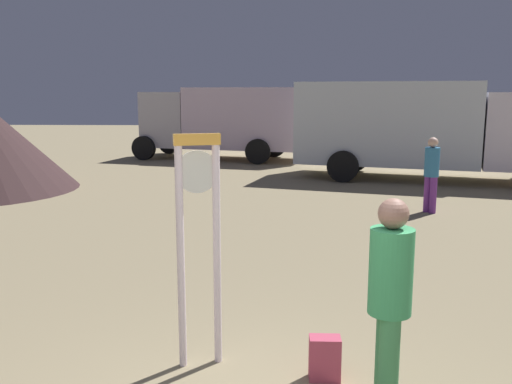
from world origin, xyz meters
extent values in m
cylinder|color=white|center=(-0.87, 1.73, 1.03)|extent=(0.07, 0.07, 2.07)
cylinder|color=white|center=(-0.54, 1.82, 1.03)|extent=(0.07, 0.07, 2.07)
cube|color=#F7AD3F|center=(-0.71, 1.78, 2.12)|extent=(0.42, 0.20, 0.10)
cylinder|color=silver|center=(-0.71, 1.81, 1.83)|extent=(0.38, 0.15, 0.38)
cube|color=black|center=(-0.72, 1.83, 1.83)|extent=(0.09, 0.04, 0.06)
cube|color=black|center=(-0.72, 1.83, 1.83)|extent=(0.10, 0.04, 0.13)
cylinder|color=#418F55|center=(0.88, 1.08, 0.42)|extent=(0.16, 0.16, 0.85)
cylinder|color=#418F55|center=(0.87, 0.92, 0.42)|extent=(0.16, 0.16, 0.85)
cylinder|color=#3B9E5E|center=(0.88, 1.00, 1.18)|extent=(0.34, 0.34, 0.67)
sphere|color=#926957|center=(0.88, 1.00, 1.63)|extent=(0.23, 0.23, 0.23)
cube|color=#BD425B|center=(0.44, 1.52, 0.20)|extent=(0.28, 0.17, 0.40)
cube|color=#BC3A63|center=(0.44, 1.62, 0.14)|extent=(0.19, 0.04, 0.18)
cylinder|color=#76328F|center=(3.22, 8.67, 0.39)|extent=(0.15, 0.15, 0.78)
cylinder|color=#76328F|center=(3.30, 8.55, 0.39)|extent=(0.15, 0.15, 0.78)
cylinder|color=teal|center=(3.26, 8.61, 1.08)|extent=(0.31, 0.31, 0.61)
sphere|color=#DBAB91|center=(3.26, 8.61, 1.50)|extent=(0.21, 0.21, 0.21)
cube|color=silver|center=(3.26, 13.48, 1.64)|extent=(5.57, 3.61, 2.37)
cylinder|color=black|center=(1.89, 12.66, 0.45)|extent=(0.93, 0.49, 0.90)
cylinder|color=black|center=(2.53, 14.90, 0.45)|extent=(0.93, 0.49, 0.90)
cube|color=silver|center=(-1.12, 17.85, 1.57)|extent=(4.83, 3.24, 2.25)
cube|color=#B9B6BD|center=(-4.14, 18.62, 1.49)|extent=(2.19, 2.48, 2.08)
cube|color=black|center=(-4.99, 18.83, 1.91)|extent=(0.46, 1.74, 0.92)
cylinder|color=black|center=(-4.48, 19.87, 0.45)|extent=(0.93, 0.46, 0.90)
cylinder|color=black|center=(-5.04, 17.67, 0.45)|extent=(0.93, 0.46, 0.90)
cylinder|color=black|center=(-0.12, 18.77, 0.45)|extent=(0.93, 0.46, 0.90)
cylinder|color=black|center=(-0.67, 16.57, 0.45)|extent=(0.93, 0.46, 0.90)
camera|label=1|loc=(0.00, -3.08, 2.53)|focal=38.92mm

